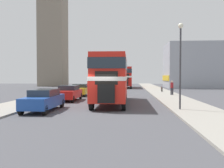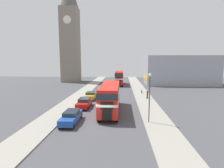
% 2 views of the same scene
% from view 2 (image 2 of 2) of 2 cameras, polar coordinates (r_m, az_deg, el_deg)
% --- Properties ---
extents(ground_plane, '(120.00, 120.00, 0.00)m').
position_cam_2_polar(ground_plane, '(21.29, -3.42, -12.89)').
color(ground_plane, '#47474C').
extents(sidewalk_right, '(3.50, 120.00, 0.12)m').
position_cam_2_polar(sidewalk_right, '(21.57, 15.16, -12.70)').
color(sidewalk_right, gray).
rests_on(sidewalk_right, ground_plane).
extents(sidewalk_left, '(3.50, 120.00, 0.12)m').
position_cam_2_polar(sidewalk_left, '(23.03, -20.70, -11.62)').
color(sidewalk_left, gray).
rests_on(sidewalk_left, ground_plane).
extents(double_decker_bus, '(2.56, 11.11, 4.03)m').
position_cam_2_polar(double_decker_bus, '(25.56, -0.60, -3.74)').
color(double_decker_bus, red).
rests_on(double_decker_bus, ground_plane).
extents(bus_distant, '(2.41, 10.31, 4.14)m').
position_cam_2_polar(bus_distant, '(54.18, 2.36, 2.35)').
color(bus_distant, red).
rests_on(bus_distant, ground_plane).
extents(car_parked_near, '(1.72, 4.70, 1.47)m').
position_cam_2_polar(car_parked_near, '(21.91, -13.19, -10.36)').
color(car_parked_near, '#1E479E').
rests_on(car_parked_near, ground_plane).
extents(car_parked_mid, '(1.79, 4.47, 1.49)m').
position_cam_2_polar(car_parked_mid, '(28.46, -9.09, -6.06)').
color(car_parked_mid, red).
rests_on(car_parked_mid, ground_plane).
extents(car_parked_far, '(1.82, 4.13, 1.44)m').
position_cam_2_polar(car_parked_far, '(34.25, -7.02, -3.72)').
color(car_parked_far, gold).
rests_on(car_parked_far, ground_plane).
extents(pedestrian_walking, '(0.35, 0.35, 1.71)m').
position_cam_2_polar(pedestrian_walking, '(34.62, 11.50, -3.13)').
color(pedestrian_walking, '#282833').
rests_on(pedestrian_walking, sidewalk_right).
extents(bicycle_on_pavement, '(0.05, 1.76, 0.78)m').
position_cam_2_polar(bicycle_on_pavement, '(40.20, 9.69, -2.48)').
color(bicycle_on_pavement, black).
rests_on(bicycle_on_pavement, sidewalk_right).
extents(street_lamp, '(0.36, 0.36, 5.86)m').
position_cam_2_polar(street_lamp, '(21.04, 12.18, -2.12)').
color(street_lamp, '#38383D').
rests_on(street_lamp, sidewalk_right).
extents(church_tower, '(6.18, 6.18, 35.81)m').
position_cam_2_polar(church_tower, '(65.30, -13.57, 16.95)').
color(church_tower, gray).
rests_on(church_tower, ground_plane).
extents(shop_building_block, '(21.12, 9.33, 8.98)m').
position_cam_2_polar(shop_building_block, '(58.25, 21.27, 4.19)').
color(shop_building_block, '#999EA8').
rests_on(shop_building_block, ground_plane).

